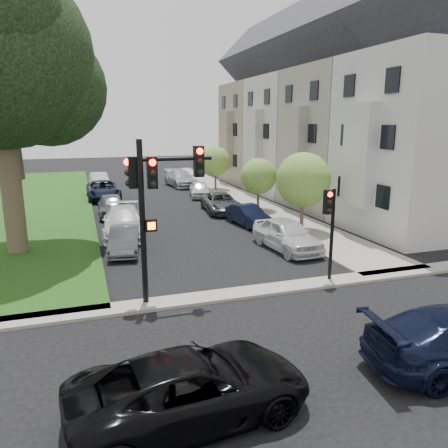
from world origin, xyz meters
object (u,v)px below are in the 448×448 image
object	(u,v)px
small_tree_b	(259,176)
car_parked_2	(221,203)
small_tree_c	(215,161)
traffic_signal_main	(155,193)
car_parked_3	(200,189)
small_tree_a	(303,180)
traffic_signal_secondary	(330,218)
car_parked_1	(248,215)
car_parked_0	(287,235)
car_parked_4	(181,179)
car_cross_near	(191,387)
car_parked_7	(112,205)
car_parked_6	(123,222)
car_parked_5	(125,240)
car_parked_8	(103,190)
car_parked_9	(99,180)

from	to	relation	value
small_tree_b	car_parked_2	bearing A→B (deg)	166.55
small_tree_c	car_parked_2	world-z (taller)	small_tree_c
traffic_signal_main	car_parked_3	xyz separation A→B (m)	(7.19, 21.00, -3.26)
small_tree_a	traffic_signal_secondary	size ratio (longest dim) A/B	1.23
traffic_signal_main	car_parked_1	world-z (taller)	traffic_signal_main
small_tree_c	car_parked_2	xyz separation A→B (m)	(-2.56, -9.64, -2.03)
car_parked_2	traffic_signal_secondary	bearing A→B (deg)	-85.73
car_parked_0	car_parked_4	world-z (taller)	same
small_tree_b	car_cross_near	distance (m)	22.55
car_parked_3	car_parked_7	size ratio (longest dim) A/B	0.90
small_tree_c	traffic_signal_secondary	xyz separation A→B (m)	(-2.80, -24.11, -0.09)
car_parked_6	car_parked_5	bearing A→B (deg)	-89.90
car_cross_near	car_parked_4	world-z (taller)	car_parked_4
car_parked_3	traffic_signal_main	bearing A→B (deg)	-98.68
car_parked_1	car_parked_6	distance (m)	7.53
car_parked_6	car_parked_8	world-z (taller)	car_parked_6
car_parked_7	car_parked_2	bearing A→B (deg)	-6.30
small_tree_c	car_parked_4	bearing A→B (deg)	124.26
traffic_signal_main	car_parked_8	size ratio (longest dim) A/B	1.03
traffic_signal_secondary	car_parked_5	xyz separation A→B (m)	(-7.24, 6.62, -1.97)
small_tree_a	car_parked_3	xyz separation A→B (m)	(-2.36, 13.65, -2.39)
car_parked_4	car_parked_6	distance (m)	19.26
traffic_signal_main	car_parked_8	distance (m)	22.71
traffic_signal_main	traffic_signal_secondary	world-z (taller)	traffic_signal_main
traffic_signal_main	car_parked_6	size ratio (longest dim) A/B	1.04
traffic_signal_main	car_parked_2	world-z (taller)	traffic_signal_main
car_parked_4	car_parked_7	size ratio (longest dim) A/B	1.24
car_parked_0	car_parked_6	bearing A→B (deg)	139.29
small_tree_a	small_tree_c	size ratio (longest dim) A/B	1.14
car_cross_near	car_parked_0	size ratio (longest dim) A/B	1.13
car_parked_0	car_parked_2	xyz separation A→B (m)	(-0.22, 9.92, -0.11)
car_parked_6	car_parked_4	bearing A→B (deg)	72.63
car_parked_2	car_parked_9	xyz separation A→B (m)	(-7.60, 15.02, 0.04)
small_tree_c	car_parked_0	xyz separation A→B (m)	(-2.34, -19.56, -1.91)
small_tree_b	small_tree_c	bearing A→B (deg)	90.00
car_cross_near	car_parked_3	bearing A→B (deg)	-21.68
small_tree_a	car_parked_5	distance (m)	10.36
car_parked_4	car_parked_6	world-z (taller)	car_parked_6
car_parked_0	small_tree_b	bearing A→B (deg)	71.00
car_parked_1	car_parked_3	world-z (taller)	car_parked_3
small_tree_a	car_cross_near	bearing A→B (deg)	-125.98
car_parked_3	traffic_signal_secondary	bearing A→B (deg)	-80.98
car_cross_near	traffic_signal_secondary	bearing A→B (deg)	-54.74
traffic_signal_secondary	car_parked_1	distance (m)	10.27
small_tree_a	traffic_signal_secondary	bearing A→B (deg)	-110.77
small_tree_b	car_parked_6	distance (m)	10.68
traffic_signal_secondary	car_parked_6	xyz separation A→B (m)	(-6.96, 9.91, -1.82)
car_parked_0	car_parked_4	distance (m)	23.19
car_parked_2	car_cross_near	bearing A→B (deg)	-104.32
car_parked_6	car_parked_9	size ratio (longest dim) A/B	1.26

